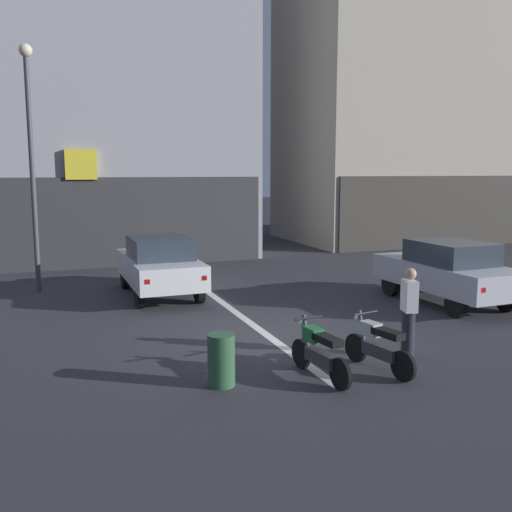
# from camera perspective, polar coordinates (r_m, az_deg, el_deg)

# --- Properties ---
(ground_plane) EXTENTS (120.00, 120.00, 0.00)m
(ground_plane) POSITION_cam_1_polar(r_m,az_deg,el_deg) (11.95, 1.35, -8.10)
(ground_plane) COLOR #333338
(lane_centre_line) EXTENTS (0.20, 18.00, 0.01)m
(lane_centre_line) POSITION_cam_1_polar(r_m,az_deg,el_deg) (17.51, -5.96, -2.78)
(lane_centre_line) COLOR silver
(lane_centre_line) RESTS_ON ground
(building_mid_block) EXTENTS (10.12, 8.22, 16.62)m
(building_mid_block) POSITION_cam_1_polar(r_m,az_deg,el_deg) (25.35, -14.24, 19.34)
(building_mid_block) COLOR #9E9EA3
(building_mid_block) RESTS_ON ground
(building_far_right) EXTENTS (10.68, 7.29, 16.49)m
(building_far_right) POSITION_cam_1_polar(r_m,az_deg,el_deg) (30.20, 14.10, 17.42)
(building_far_right) COLOR #B2A893
(building_far_right) RESTS_ON ground
(car_white_crossing_near) EXTENTS (1.79, 4.11, 1.64)m
(car_white_crossing_near) POSITION_cam_1_polar(r_m,az_deg,el_deg) (15.87, -9.62, -0.79)
(car_white_crossing_near) COLOR black
(car_white_crossing_near) RESTS_ON ground
(car_silver_parked_kerbside) EXTENTS (1.87, 4.15, 1.64)m
(car_silver_parked_kerbside) POSITION_cam_1_polar(r_m,az_deg,el_deg) (15.51, 18.58, -1.34)
(car_silver_parked_kerbside) COLOR black
(car_silver_parked_kerbside) RESTS_ON ground
(street_lamp) EXTENTS (0.36, 0.36, 6.82)m
(street_lamp) POSITION_cam_1_polar(r_m,az_deg,el_deg) (17.18, -21.61, 10.35)
(street_lamp) COLOR #47474C
(street_lamp) RESTS_ON ground
(motorcycle_green_row_leftmost) EXTENTS (0.55, 1.67, 0.98)m
(motorcycle_green_row_leftmost) POSITION_cam_1_polar(r_m,az_deg,el_deg) (9.61, 6.36, -9.48)
(motorcycle_green_row_leftmost) COLOR black
(motorcycle_green_row_leftmost) RESTS_ON ground
(motorcycle_silver_row_left_mid) EXTENTS (0.55, 1.65, 0.98)m
(motorcycle_silver_row_left_mid) POSITION_cam_1_polar(r_m,az_deg,el_deg) (10.10, 12.11, -8.72)
(motorcycle_silver_row_left_mid) COLOR black
(motorcycle_silver_row_left_mid) RESTS_ON ground
(person_by_motorcycles) EXTENTS (0.31, 0.41, 1.67)m
(person_by_motorcycles) POSITION_cam_1_polar(r_m,az_deg,el_deg) (10.89, 15.04, -5.39)
(person_by_motorcycles) COLOR #23232D
(person_by_motorcycles) RESTS_ON ground
(trash_bin) EXTENTS (0.44, 0.44, 0.85)m
(trash_bin) POSITION_cam_1_polar(r_m,az_deg,el_deg) (9.26, -3.50, -10.35)
(trash_bin) COLOR #2D5938
(trash_bin) RESTS_ON ground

